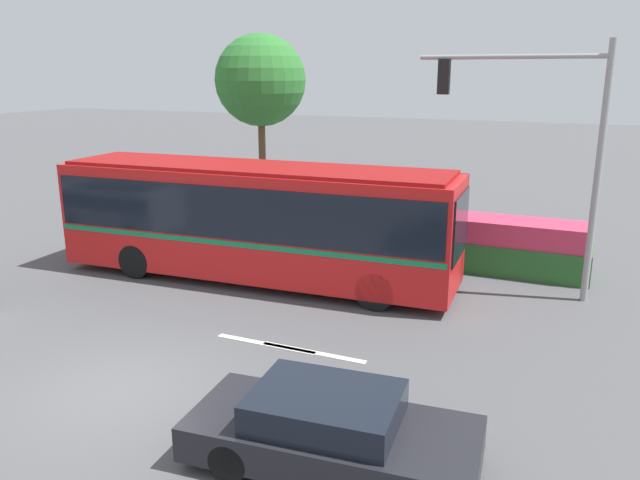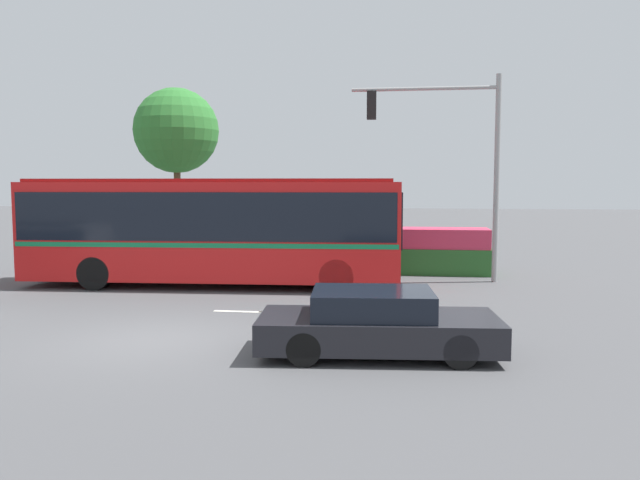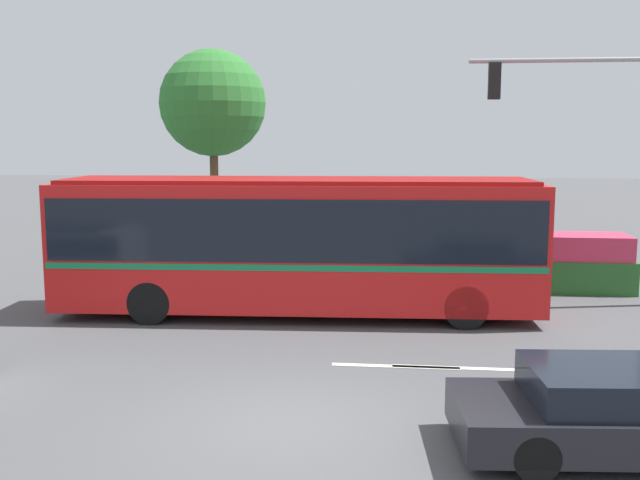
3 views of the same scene
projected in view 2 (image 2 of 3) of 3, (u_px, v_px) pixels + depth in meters
The scene contains 8 objects.
ground_plane at pixel (153, 339), 12.80m from camera, with size 140.00×140.00×0.00m, color #4C4C4F.
city_bus at pixel (213, 225), 19.49m from camera, with size 11.63×3.24×3.31m.
sedan_foreground at pixel (377, 324), 11.64m from camera, with size 4.55×2.26×1.20m.
traffic_light_pole at pixel (460, 148), 20.11m from camera, with size 4.73×0.24×6.60m.
flowering_hedge at pixel (340, 250), 22.69m from camera, with size 10.63×1.53×1.59m.
street_tree_left at pixel (176, 131), 27.50m from camera, with size 3.70×3.70×7.32m.
lane_stripe_near at pixel (261, 312), 15.49m from camera, with size 2.40×0.16×0.01m, color silver.
lane_stripe_mid at pixel (307, 313), 15.37m from camera, with size 2.40×0.16×0.01m, color silver.
Camera 2 is at (5.11, -11.98, 3.16)m, focal length 35.36 mm.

